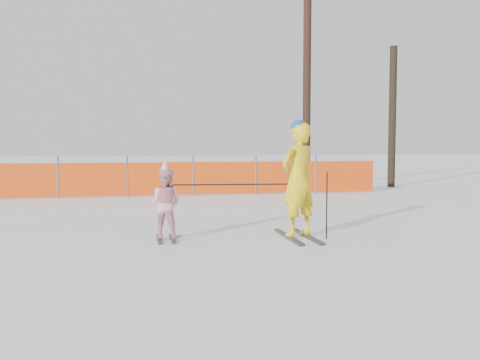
% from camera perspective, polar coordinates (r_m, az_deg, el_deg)
% --- Properties ---
extents(ground, '(120.00, 120.00, 0.00)m').
position_cam_1_polar(ground, '(8.90, 0.64, -6.66)').
color(ground, white).
rests_on(ground, ground).
extents(adult, '(0.85, 1.56, 2.04)m').
position_cam_1_polar(adult, '(9.26, 6.22, 0.10)').
color(adult, black).
rests_on(adult, ground).
extents(child, '(0.70, 0.88, 1.37)m').
position_cam_1_polar(child, '(9.11, -7.98, -2.45)').
color(child, black).
rests_on(child, ground).
extents(ski_poles, '(2.60, 0.45, 1.16)m').
position_cam_1_polar(ski_poles, '(9.12, 2.86, -1.29)').
color(ski_poles, black).
rests_on(ski_poles, ground).
extents(safety_fence, '(16.02, 0.06, 1.25)m').
position_cam_1_polar(safety_fence, '(16.52, -12.24, 0.13)').
color(safety_fence, '#595960').
rests_on(safety_fence, ground).
extents(tree_trunks, '(3.59, 0.32, 7.33)m').
position_cam_1_polar(tree_trunks, '(19.91, 10.77, 8.52)').
color(tree_trunks, black).
rests_on(tree_trunks, ground).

